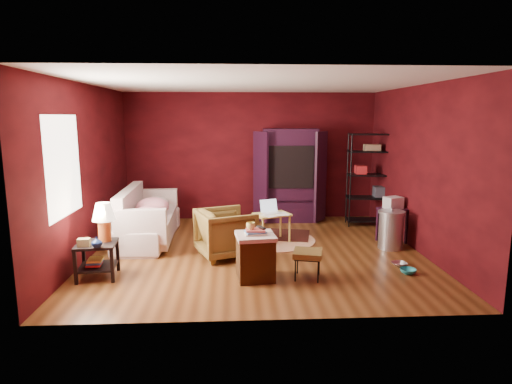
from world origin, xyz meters
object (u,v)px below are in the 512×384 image
sofa (148,219)px  laptop_desk (272,217)px  hamper (255,256)px  wire_shelving (371,175)px  armchair (226,231)px  side_table (100,233)px  tv_armoire (290,173)px

sofa → laptop_desk: size_ratio=2.73×
sofa → hamper: (1.88, -1.96, -0.07)m
hamper → laptop_desk: bearing=77.7°
hamper → wire_shelving: (2.58, 2.94, 0.72)m
armchair → wire_shelving: (3.01, 1.92, 0.63)m
hamper → wire_shelving: bearing=48.8°
side_table → tv_armoire: 4.51m
tv_armoire → hamper: bearing=-102.9°
sofa → hamper: bearing=-133.9°
laptop_desk → sofa: bearing=154.2°
sofa → wire_shelving: bearing=-75.3°
side_table → hamper: bearing=-5.7°
sofa → armchair: size_ratio=2.43×
tv_armoire → wire_shelving: 1.73m
sofa → laptop_desk: (2.28, -0.17, 0.07)m
wire_shelving → sofa: bearing=-162.4°
sofa → side_table: size_ratio=1.97×
hamper → tv_armoire: 3.63m
armchair → laptop_desk: bearing=-68.0°
armchair → wire_shelving: 3.63m
laptop_desk → tv_armoire: tv_armoire is taller
wire_shelving → tv_armoire: bearing=168.6°
armchair → hamper: size_ratio=1.16×
armchair → tv_armoire: (1.36, 2.42, 0.62)m
side_table → wire_shelving: bearing=29.7°
wire_shelving → armchair: bearing=-142.2°
sofa → side_table: side_table is taller
sofa → armchair: armchair is taller
side_table → hamper: size_ratio=1.43×
side_table → wire_shelving: (4.78, 2.72, 0.42)m
sofa → laptop_desk: sofa is taller
laptop_desk → wire_shelving: 2.54m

